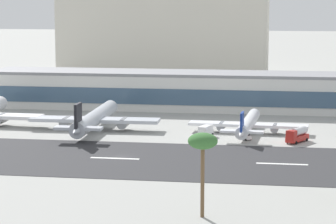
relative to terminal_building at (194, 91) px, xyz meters
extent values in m
plane|color=#9E9E99|center=(-7.89, -81.65, -6.46)|extent=(1400.00, 1400.00, 0.00)
cube|color=#2D2D30|center=(-7.89, -84.19, -6.42)|extent=(800.00, 41.36, 0.08)
cube|color=white|center=(-8.96, -84.19, -6.37)|extent=(12.00, 1.20, 0.01)
cube|color=white|center=(31.02, -84.19, -6.37)|extent=(12.00, 1.20, 0.01)
cube|color=silver|center=(0.00, 0.06, -0.50)|extent=(141.17, 20.03, 11.91)
cube|color=#38516B|center=(0.00, -10.10, -1.10)|extent=(136.93, 0.30, 5.36)
cube|color=gray|center=(0.00, 0.06, 5.95)|extent=(142.58, 20.23, 1.00)
cube|color=beige|center=(-27.15, 104.75, 13.34)|extent=(99.37, 35.88, 39.59)
sphere|color=white|center=(-62.76, -19.91, -2.93)|extent=(4.33, 4.33, 4.33)
cylinder|color=gray|center=(-53.39, -44.01, -4.18)|extent=(3.23, 6.49, 2.96)
cylinder|color=silver|center=(-23.69, -45.31, -3.00)|extent=(5.64, 44.65, 4.45)
sphere|color=silver|center=(-24.29, -23.04, -3.00)|extent=(4.23, 4.23, 4.23)
cone|color=silver|center=(-23.10, -67.58, -3.00)|extent=(4.22, 8.12, 4.01)
cube|color=silver|center=(-23.67, -46.20, -3.45)|extent=(38.23, 7.70, 0.98)
cylinder|color=gray|center=(-15.11, -45.97, -4.23)|extent=(3.06, 6.31, 2.90)
cylinder|color=gray|center=(-32.23, -46.43, -4.23)|extent=(3.06, 6.31, 2.90)
cube|color=silver|center=(-23.14, -65.80, -2.56)|extent=(13.04, 4.02, 0.78)
cube|color=black|center=(-23.14, -65.80, 0.56)|extent=(0.87, 6.03, 7.13)
cylinder|color=black|center=(-23.63, -47.54, -5.84)|extent=(0.80, 0.80, 1.23)
cylinder|color=white|center=(21.05, -43.46, -3.76)|extent=(5.43, 34.90, 3.48)
sphere|color=white|center=(22.03, -26.11, -3.76)|extent=(3.30, 3.30, 3.30)
cone|color=white|center=(20.07, -60.81, -3.76)|extent=(3.48, 6.42, 3.13)
cube|color=white|center=(21.01, -44.15, -4.11)|extent=(34.38, 7.13, 0.76)
cylinder|color=gray|center=(28.68, -44.58, -4.72)|extent=(2.53, 4.99, 2.26)
cylinder|color=gray|center=(13.34, -43.72, -4.72)|extent=(2.53, 4.99, 2.26)
cube|color=white|center=(20.15, -59.42, -3.41)|extent=(11.75, 3.52, 0.61)
cube|color=navy|center=(20.15, -59.42, -0.98)|extent=(0.82, 4.72, 5.56)
cylinder|color=black|center=(20.95, -45.19, -5.98)|extent=(0.63, 0.63, 0.96)
cube|color=#B2231E|center=(34.82, -56.39, -5.31)|extent=(6.41, 8.69, 1.40)
cylinder|color=silver|center=(35.32, -55.50, -3.56)|extent=(4.65, 6.07, 2.10)
cube|color=#B2231E|center=(33.25, -59.21, -3.71)|extent=(3.08, 2.95, 1.80)
cylinder|color=black|center=(32.24, -58.35, -6.01)|extent=(0.68, 0.92, 0.90)
cylinder|color=black|center=(34.51, -59.62, -6.01)|extent=(0.68, 0.92, 0.90)
cylinder|color=black|center=(35.14, -53.16, -6.01)|extent=(0.68, 0.92, 0.90)
cylinder|color=black|center=(37.41, -54.43, -6.01)|extent=(0.68, 0.92, 0.90)
cube|color=white|center=(21.00, -55.03, -5.66)|extent=(3.25, 3.50, 1.00)
cube|color=black|center=(21.00, -55.03, -4.71)|extent=(2.20, 2.30, 0.90)
cylinder|color=black|center=(20.92, -53.65, -6.16)|extent=(0.59, 0.64, 0.60)
cylinder|color=black|center=(19.67, -54.65, -6.16)|extent=(0.59, 0.64, 0.60)
cylinder|color=black|center=(22.32, -55.40, -6.16)|extent=(0.59, 0.64, 0.60)
cylinder|color=black|center=(21.07, -56.40, -6.16)|extent=(0.59, 0.64, 0.60)
cube|color=white|center=(9.71, -52.66, -5.41)|extent=(3.96, 6.43, 1.20)
cube|color=silver|center=(9.51, -53.35, -4.01)|extent=(3.41, 4.79, 1.60)
cube|color=white|center=(10.30, -50.58, -4.06)|extent=(2.59, 2.22, 1.50)
cylinder|color=black|center=(11.44, -50.97, -6.01)|extent=(0.52, 0.94, 0.90)
cylinder|color=black|center=(9.13, -50.31, -6.01)|extent=(0.52, 0.94, 0.90)
cylinder|color=black|center=(10.28, -55.01, -6.01)|extent=(0.52, 0.94, 0.90)
cylinder|color=black|center=(7.97, -54.34, -6.01)|extent=(0.52, 0.94, 0.90)
cylinder|color=brown|center=(17.31, -129.55, 0.42)|extent=(0.69, 0.69, 13.74)
ellipsoid|color=#386B33|center=(17.31, -129.55, 7.29)|extent=(5.26, 5.26, 2.89)
camera|label=1|loc=(31.41, -258.75, 32.25)|focal=80.89mm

